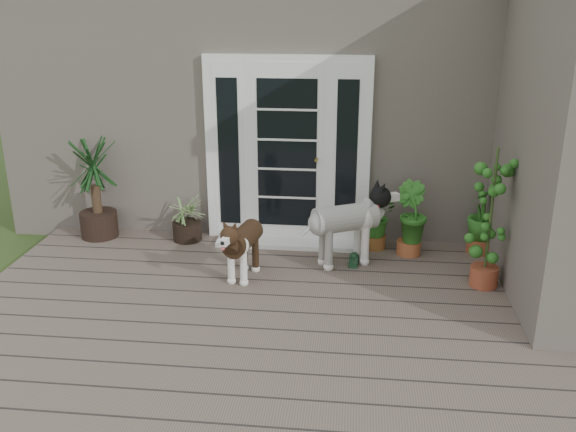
# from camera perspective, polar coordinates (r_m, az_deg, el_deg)

# --- Properties ---
(deck) EXTENTS (6.20, 4.60, 0.12)m
(deck) POSITION_cam_1_polar(r_m,az_deg,el_deg) (5.65, -0.49, -10.78)
(deck) COLOR #6B5B4C
(deck) RESTS_ON ground
(house_main) EXTENTS (7.40, 4.00, 3.10)m
(house_main) POSITION_cam_1_polar(r_m,az_deg,el_deg) (9.21, 2.63, 11.04)
(house_main) COLOR #665E54
(house_main) RESTS_ON ground
(door_unit) EXTENTS (1.90, 0.14, 2.15)m
(door_unit) POSITION_cam_1_polar(r_m,az_deg,el_deg) (7.29, -0.05, 5.93)
(door_unit) COLOR white
(door_unit) RESTS_ON deck
(door_step) EXTENTS (1.60, 0.40, 0.05)m
(door_step) POSITION_cam_1_polar(r_m,az_deg,el_deg) (7.42, -0.22, -2.33)
(door_step) COLOR white
(door_step) RESTS_ON deck
(brindle_dog) EXTENTS (0.47, 0.81, 0.63)m
(brindle_dog) POSITION_cam_1_polar(r_m,az_deg,el_deg) (6.47, -4.06, -3.00)
(brindle_dog) COLOR #382314
(brindle_dog) RESTS_ON deck
(white_dog) EXTENTS (1.01, 0.78, 0.77)m
(white_dog) POSITION_cam_1_polar(r_m,az_deg,el_deg) (6.77, 5.16, -1.34)
(white_dog) COLOR silver
(white_dog) RESTS_ON deck
(spider_plant) EXTENTS (0.71, 0.71, 0.60)m
(spider_plant) POSITION_cam_1_polar(r_m,az_deg,el_deg) (7.54, -9.16, 0.01)
(spider_plant) COLOR #8FB56F
(spider_plant) RESTS_ON deck
(yucca) EXTENTS (1.11, 1.11, 1.21)m
(yucca) POSITION_cam_1_polar(r_m,az_deg,el_deg) (7.80, -17.01, 2.41)
(yucca) COLOR #103218
(yucca) RESTS_ON deck
(herb_a) EXTENTS (0.64, 0.64, 0.58)m
(herb_a) POSITION_cam_1_polar(r_m,az_deg,el_deg) (7.28, 7.95, -0.77)
(herb_a) COLOR #205418
(herb_a) RESTS_ON deck
(herb_b) EXTENTS (0.58, 0.58, 0.62)m
(herb_b) POSITION_cam_1_polar(r_m,az_deg,el_deg) (7.17, 10.96, -1.10)
(herb_b) COLOR #1A5C1D
(herb_b) RESTS_ON deck
(herb_c) EXTENTS (0.57, 0.57, 0.63)m
(herb_c) POSITION_cam_1_polar(r_m,az_deg,el_deg) (7.42, 17.11, -0.84)
(herb_c) COLOR #154C18
(herb_c) RESTS_ON deck
(sapling) EXTENTS (0.51, 0.51, 1.48)m
(sapling) POSITION_cam_1_polar(r_m,az_deg,el_deg) (6.43, 17.83, -0.05)
(sapling) COLOR #1B5F1B
(sapling) RESTS_ON deck
(clog_left) EXTENTS (0.14, 0.28, 0.08)m
(clog_left) POSITION_cam_1_polar(r_m,az_deg,el_deg) (6.91, 5.94, -4.02)
(clog_left) COLOR #15341D
(clog_left) RESTS_ON deck
(clog_right) EXTENTS (0.26, 0.29, 0.08)m
(clog_right) POSITION_cam_1_polar(r_m,az_deg,el_deg) (7.30, 6.97, -2.75)
(clog_right) COLOR black
(clog_right) RESTS_ON deck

